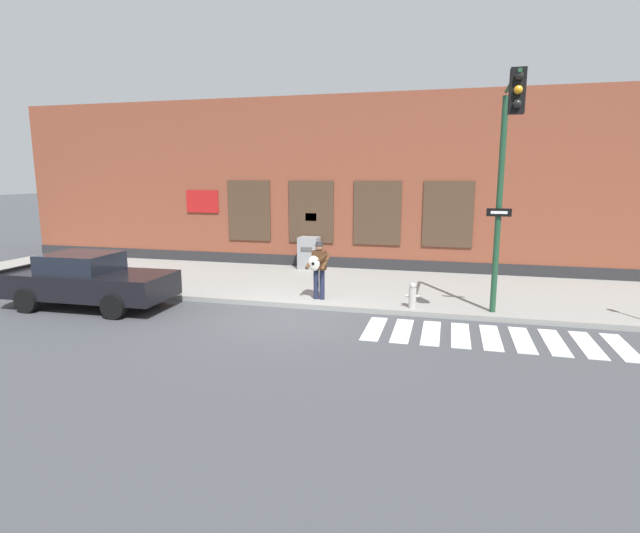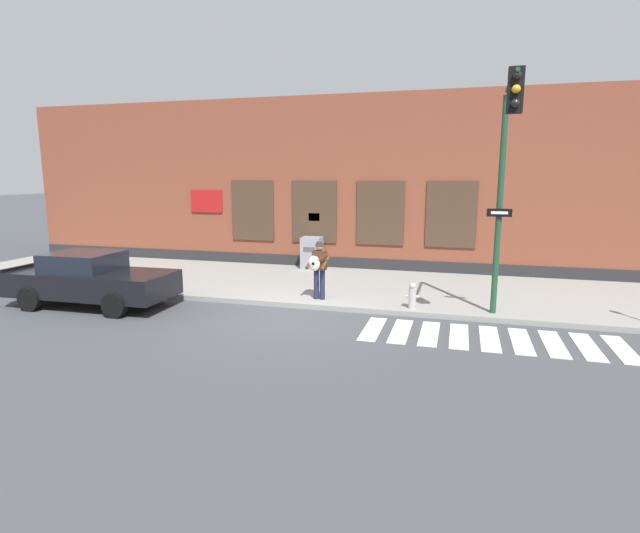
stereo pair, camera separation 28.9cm
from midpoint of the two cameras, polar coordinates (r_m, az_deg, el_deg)
ground_plane at (r=13.02m, az=-2.92°, el=-5.94°), size 160.00×160.00×0.00m
sidewalk at (r=16.58m, az=1.32°, el=-2.12°), size 28.00×5.73×0.14m
building_backdrop at (r=20.94m, az=4.72°, el=9.35°), size 28.00×4.06×6.61m
crosswalk at (r=12.12m, az=19.46°, el=-7.76°), size 5.78×1.90×0.01m
red_car at (r=15.40m, az=-24.24°, el=-1.35°), size 4.64×2.05×1.53m
busker at (r=14.19m, az=0.42°, el=-0.01°), size 0.72×0.61×1.67m
traffic_light at (r=12.43m, az=21.06°, el=11.11°), size 0.60×2.63×5.61m
utility_box at (r=19.08m, az=-0.51°, el=1.59°), size 0.74×0.72×1.21m
fire_hydrant at (r=13.58m, az=11.11°, el=-3.32°), size 0.38×0.20×0.70m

